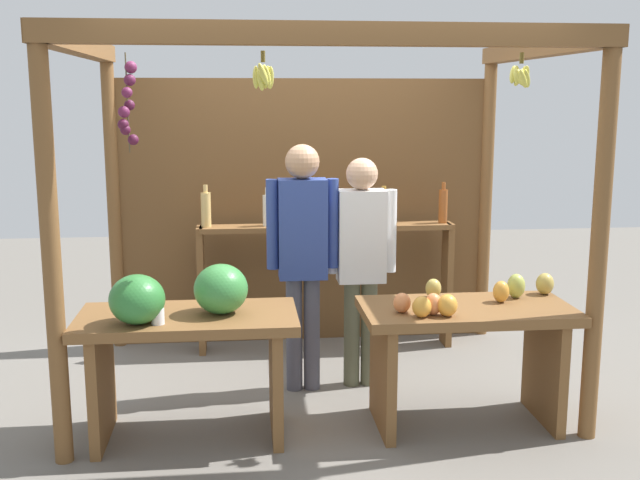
{
  "coord_description": "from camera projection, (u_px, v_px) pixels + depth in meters",
  "views": [
    {
      "loc": [
        -0.51,
        -5.05,
        1.97
      ],
      "look_at": [
        0.0,
        -0.2,
        1.06
      ],
      "focal_mm": 42.8,
      "sensor_mm": 36.0,
      "label": 1
    }
  ],
  "objects": [
    {
      "name": "market_stall",
      "position": [
        310.0,
        180.0,
        5.55
      ],
      "size": [
        3.13,
        2.14,
        2.36
      ],
      "color": "brown",
      "rests_on": "ground"
    },
    {
      "name": "vendor_man",
      "position": [
        303.0,
        245.0,
        5.07
      ],
      "size": [
        0.48,
        0.23,
        1.68
      ],
      "rotation": [
        0.0,
        0.0,
        0.1
      ],
      "color": "#4C4D5C",
      "rests_on": "ground"
    },
    {
      "name": "vendor_woman",
      "position": [
        361.0,
        252.0,
        5.16
      ],
      "size": [
        0.48,
        0.21,
        1.58
      ],
      "rotation": [
        0.0,
        0.0,
        -0.16
      ],
      "color": "#565941",
      "rests_on": "ground"
    },
    {
      "name": "fruit_counter_left",
      "position": [
        186.0,
        330.0,
        4.38
      ],
      "size": [
        1.26,
        0.66,
        1.04
      ],
      "color": "brown",
      "rests_on": "ground"
    },
    {
      "name": "fruit_counter_right",
      "position": [
        466.0,
        336.0,
        4.59
      ],
      "size": [
        1.27,
        0.64,
        0.9
      ],
      "color": "brown",
      "rests_on": "ground"
    },
    {
      "name": "bottle_shelf_unit",
      "position": [
        326.0,
        252.0,
        5.96
      ],
      "size": [
        2.0,
        0.22,
        1.32
      ],
      "color": "brown",
      "rests_on": "ground"
    },
    {
      "name": "ground_plane",
      "position": [
        317.0,
        383.0,
        5.35
      ],
      "size": [
        12.0,
        12.0,
        0.0
      ],
      "primitive_type": "plane",
      "color": "slate",
      "rests_on": "ground"
    }
  ]
}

